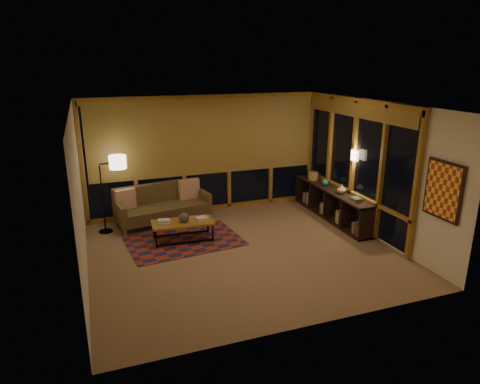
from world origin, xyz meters
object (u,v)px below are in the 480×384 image
object	(u,v)px
sofa	(163,205)
floor_lamp	(102,195)
coffee_table	(183,231)
bookshelf	(331,204)

from	to	relation	value
sofa	floor_lamp	distance (m)	1.30
sofa	floor_lamp	xyz separation A→B (m)	(-1.24, -0.12, 0.39)
coffee_table	bookshelf	size ratio (longest dim) A/B	0.44
sofa	bookshelf	bearing A→B (deg)	-25.86
sofa	coffee_table	xyz separation A→B (m)	(0.19, -1.11, -0.21)
coffee_table	bookshelf	bearing A→B (deg)	5.26
sofa	floor_lamp	world-z (taller)	floor_lamp
coffee_table	floor_lamp	world-z (taller)	floor_lamp
sofa	bookshelf	xyz separation A→B (m)	(3.61, -1.00, -0.07)
sofa	bookshelf	world-z (taller)	sofa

